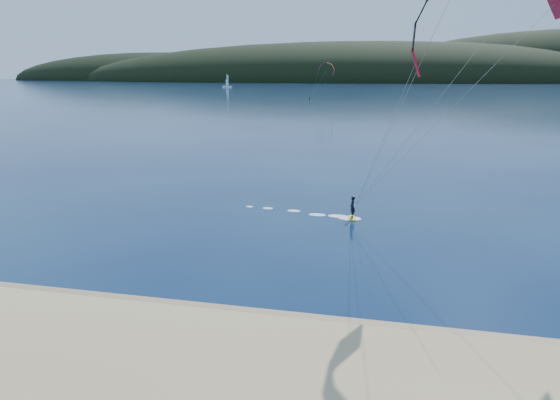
% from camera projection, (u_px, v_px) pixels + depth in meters
% --- Properties ---
extents(ground, '(1800.00, 1800.00, 0.00)m').
position_uv_depth(ground, '(126.00, 358.00, 22.08)').
color(ground, '#08153C').
rests_on(ground, ground).
extents(wet_sand, '(220.00, 2.50, 0.10)m').
position_uv_depth(wet_sand, '(169.00, 311.00, 26.33)').
color(wet_sand, '#8F7753').
rests_on(wet_sand, ground).
extents(headland, '(1200.00, 310.00, 140.00)m').
position_uv_depth(headland, '(386.00, 81.00, 726.83)').
color(headland, black).
rests_on(headland, ground).
extents(kitesurfer_near, '(24.05, 9.77, 18.60)m').
position_uv_depth(kitesurfer_near, '(479.00, 46.00, 31.87)').
color(kitesurfer_near, '#CCCD18').
rests_on(kitesurfer_near, ground).
extents(kitesurfer_far, '(12.09, 7.71, 16.23)m').
position_uv_depth(kitesurfer_far, '(326.00, 72.00, 209.94)').
color(kitesurfer_far, '#CCCD18').
rests_on(kitesurfer_far, ground).
extents(sailboat, '(8.70, 5.41, 12.11)m').
position_uv_depth(sailboat, '(227.00, 86.00, 428.86)').
color(sailboat, white).
rests_on(sailboat, ground).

